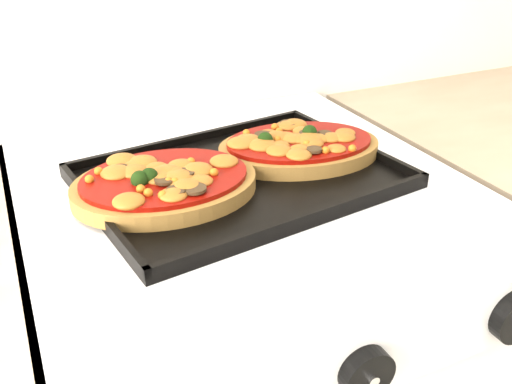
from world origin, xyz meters
TOP-DOWN VIEW (x-y plane):
  - control_panel at (-0.02, 1.39)m, footprint 0.60×0.02m
  - knob_center at (-0.04, 1.37)m, footprint 0.06×0.02m
  - baking_tray at (-0.03, 1.69)m, footprint 0.44×0.35m
  - pizza_left at (-0.13, 1.68)m, footprint 0.25×0.20m
  - pizza_right at (0.08, 1.72)m, footprint 0.26×0.20m

SIDE VIEW (x-z plane):
  - control_panel at x=-0.02m, z-range 0.81..0.90m
  - knob_center at x=-0.04m, z-range 0.83..0.88m
  - baking_tray at x=-0.03m, z-range 0.91..0.93m
  - pizza_left at x=-0.13m, z-range 0.92..0.95m
  - pizza_right at x=0.08m, z-range 0.92..0.95m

